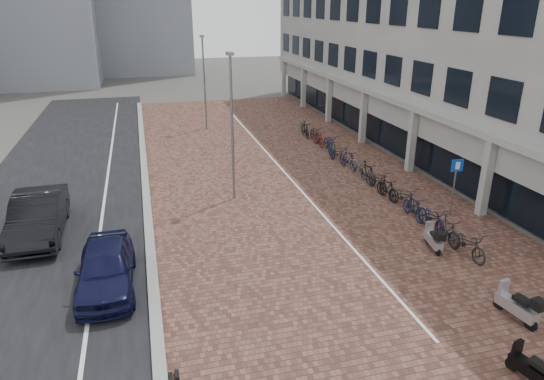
{
  "coord_description": "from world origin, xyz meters",
  "views": [
    {
      "loc": [
        -4.91,
        -12.1,
        8.6
      ],
      "look_at": [
        0.0,
        6.0,
        1.3
      ],
      "focal_mm": 31.95,
      "sensor_mm": 36.0,
      "label": 1
    }
  ],
  "objects": [
    {
      "name": "bike_row",
      "position": [
        5.85,
        10.2,
        0.52
      ],
      "size": [
        1.28,
        20.44,
        1.05
      ],
      "color": "black",
      "rests_on": "ground"
    },
    {
      "name": "street_asphalt",
      "position": [
        -9.0,
        12.0,
        0.01
      ],
      "size": [
        8.0,
        50.0,
        0.03
      ],
      "primitive_type": "cube",
      "color": "black",
      "rests_on": "ground"
    },
    {
      "name": "plaza_brick",
      "position": [
        2.0,
        12.0,
        0.01
      ],
      "size": [
        14.5,
        42.0,
        0.04
      ],
      "primitive_type": "cube",
      "color": "brown",
      "rests_on": "ground"
    },
    {
      "name": "car_navy",
      "position": [
        -6.5,
        2.22,
        0.74
      ],
      "size": [
        1.77,
        4.35,
        1.48
      ],
      "primitive_type": "imported",
      "rotation": [
        0.0,
        0.0,
        -0.01
      ],
      "color": "black",
      "rests_on": "ground"
    },
    {
      "name": "curb",
      "position": [
        -5.1,
        12.0,
        0.07
      ],
      "size": [
        0.35,
        42.0,
        0.14
      ],
      "primitive_type": "cube",
      "color": "gray",
      "rests_on": "ground"
    },
    {
      "name": "office_building",
      "position": [
        12.97,
        16.0,
        8.44
      ],
      "size": [
        8.4,
        40.0,
        15.0
      ],
      "color": "#A0A09B",
      "rests_on": "ground"
    },
    {
      "name": "parking_sign",
      "position": [
        7.5,
        4.28,
        1.72
      ],
      "size": [
        0.53,
        0.1,
        2.55
      ],
      "rotation": [
        0.0,
        0.0,
        -0.04
      ],
      "color": "slate",
      "rests_on": "ground"
    },
    {
      "name": "scooter_back",
      "position": [
        4.94,
        -2.64,
        0.53
      ],
      "size": [
        0.7,
        1.58,
        1.05
      ],
      "primitive_type": null,
      "rotation": [
        0.0,
        0.0,
        0.15
      ],
      "color": "#ACABB0",
      "rests_on": "ground"
    },
    {
      "name": "lane_line",
      "position": [
        -7.0,
        12.0,
        0.02
      ],
      "size": [
        0.12,
        44.0,
        0.0
      ],
      "primitive_type": "cube",
      "color": "white",
      "rests_on": "street_asphalt"
    },
    {
      "name": "ground",
      "position": [
        0.0,
        0.0,
        0.0
      ],
      "size": [
        140.0,
        140.0,
        0.0
      ],
      "primitive_type": "plane",
      "color": "#474442",
      "rests_on": "ground"
    },
    {
      "name": "lamp_far",
      "position": [
        -0.5,
        22.32,
        3.23
      ],
      "size": [
        0.12,
        0.12,
        6.45
      ],
      "primitive_type": "cylinder",
      "color": "slate",
      "rests_on": "ground"
    },
    {
      "name": "scooter_mid",
      "position": [
        3.5,
        -4.86,
        0.47
      ],
      "size": [
        0.71,
        1.43,
        0.94
      ],
      "primitive_type": null,
      "rotation": [
        0.0,
        0.0,
        0.21
      ],
      "color": "black",
      "rests_on": "ground"
    },
    {
      "name": "lamp_near",
      "position": [
        -1.13,
        8.59,
        3.29
      ],
      "size": [
        0.12,
        0.12,
        6.59
      ],
      "primitive_type": "cylinder",
      "color": "slate",
      "rests_on": "ground"
    },
    {
      "name": "shoes",
      "position": [
        -4.78,
        -2.45,
        0.05
      ],
      "size": [
        0.39,
        0.33,
        0.1
      ],
      "primitive_type": null,
      "rotation": [
        0.0,
        0.0,
        -0.03
      ],
      "color": "black",
      "rests_on": "ground"
    },
    {
      "name": "scooter_front",
      "position": [
        5.04,
        1.76,
        0.47
      ],
      "size": [
        0.68,
        1.43,
        0.94
      ],
      "primitive_type": null,
      "rotation": [
        0.0,
        0.0,
        -0.19
      ],
      "color": "#A4A5A9",
      "rests_on": "ground"
    },
    {
      "name": "car_dark",
      "position": [
        -9.21,
        6.88,
        0.84
      ],
      "size": [
        1.87,
        5.13,
        1.68
      ],
      "primitive_type": "imported",
      "rotation": [
        0.0,
        0.0,
        0.02
      ],
      "color": "black",
      "rests_on": "ground"
    },
    {
      "name": "parking_line",
      "position": [
        2.2,
        12.0,
        0.04
      ],
      "size": [
        0.1,
        30.0,
        0.0
      ],
      "primitive_type": "cube",
      "color": "white",
      "rests_on": "plaza_brick"
    }
  ]
}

